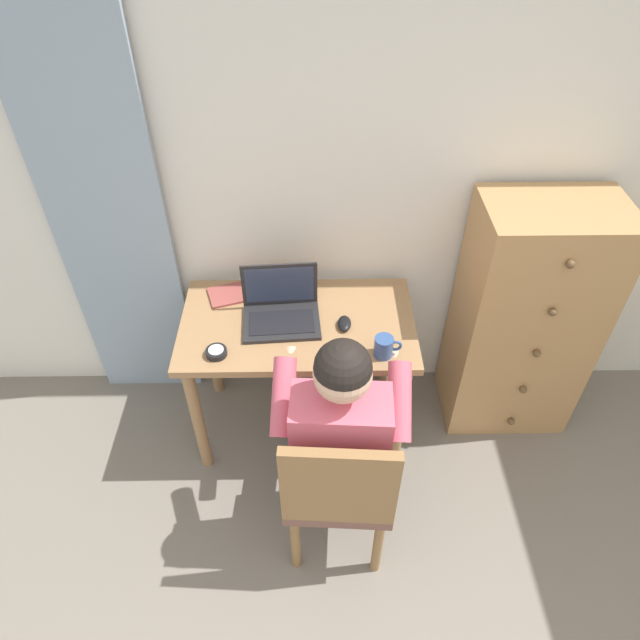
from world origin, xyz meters
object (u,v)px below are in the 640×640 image
(desk, at_px, (298,341))
(laptop, at_px, (281,309))
(person_seated, at_px, (340,420))
(desk_clock, at_px, (216,352))
(chair, at_px, (339,486))
(coffee_mug, at_px, (384,347))
(computer_mouse, at_px, (344,323))
(dresser, at_px, (523,321))
(notebook_pad, at_px, (232,294))

(desk, xyz_separation_m, laptop, (-0.07, 0.03, 0.17))
(person_seated, distance_m, desk_clock, 0.60)
(chair, relative_size, coffee_mug, 7.34)
(laptop, distance_m, computer_mouse, 0.29)
(dresser, relative_size, desk_clock, 13.93)
(laptop, height_order, desk_clock, laptop)
(desk, xyz_separation_m, computer_mouse, (0.21, -0.03, 0.14))
(notebook_pad, bearing_deg, desk, -49.07)
(chair, height_order, computer_mouse, chair)
(desk, distance_m, coffee_mug, 0.45)
(dresser, distance_m, computer_mouse, 0.89)
(dresser, xyz_separation_m, coffee_mug, (-0.71, -0.32, 0.16))
(laptop, distance_m, coffee_mug, 0.50)
(computer_mouse, xyz_separation_m, notebook_pad, (-0.52, 0.22, -0.01))
(notebook_pad, xyz_separation_m, coffee_mug, (0.68, -0.40, 0.04))
(chair, relative_size, computer_mouse, 8.80)
(notebook_pad, bearing_deg, chair, -79.21)
(desk_clock, bearing_deg, notebook_pad, 86.46)
(dresser, distance_m, coffee_mug, 0.80)
(dresser, bearing_deg, chair, -138.98)
(person_seated, xyz_separation_m, computer_mouse, (0.04, 0.47, 0.08))
(person_seated, distance_m, computer_mouse, 0.48)
(laptop, xyz_separation_m, notebook_pad, (-0.24, 0.16, -0.05))
(coffee_mug, bearing_deg, computer_mouse, 130.89)
(desk_clock, bearing_deg, chair, -44.00)
(person_seated, height_order, coffee_mug, person_seated)
(laptop, bearing_deg, chair, -71.66)
(desk, distance_m, computer_mouse, 0.25)
(desk, bearing_deg, chair, -76.57)
(chair, height_order, desk_clock, chair)
(laptop, bearing_deg, desk, -21.08)
(dresser, distance_m, notebook_pad, 1.40)
(desk, relative_size, dresser, 0.84)
(dresser, relative_size, coffee_mug, 10.45)
(desk_clock, bearing_deg, desk, 30.76)
(chair, xyz_separation_m, notebook_pad, (-0.48, 0.88, 0.25))
(laptop, xyz_separation_m, computer_mouse, (0.28, -0.06, -0.04))
(chair, bearing_deg, dresser, 41.02)
(laptop, distance_m, desk_clock, 0.35)
(desk_clock, distance_m, notebook_pad, 0.39)
(computer_mouse, xyz_separation_m, coffee_mug, (0.15, -0.18, 0.03))
(computer_mouse, bearing_deg, desk, 173.74)
(chair, distance_m, person_seated, 0.26)
(notebook_pad, bearing_deg, desk_clock, -111.34)
(person_seated, xyz_separation_m, notebook_pad, (-0.49, 0.69, 0.07))
(desk, height_order, chair, chair)
(desk, xyz_separation_m, dresser, (1.08, 0.11, 0.01))
(person_seated, xyz_separation_m, coffee_mug, (0.19, 0.29, 0.11))
(person_seated, height_order, notebook_pad, person_seated)
(person_seated, bearing_deg, notebook_pad, 125.12)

